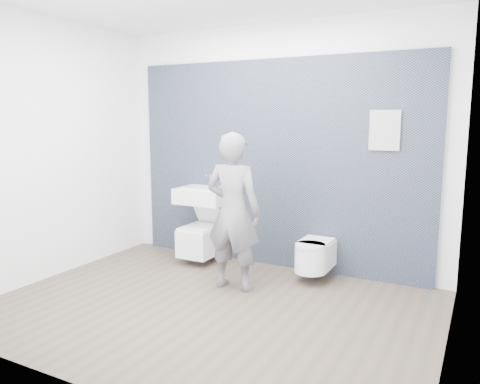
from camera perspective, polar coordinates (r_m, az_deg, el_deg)
The scene contains 8 objects.
ground at distance 4.48m, azimuth -3.69°, elevation -13.84°, with size 4.00×4.00×0.00m, color brown.
room_shell at distance 4.12m, azimuth -3.94°, elevation 9.02°, with size 4.00×4.00×4.00m.
tile_wall at distance 5.70m, azimuth 4.13°, elevation -8.74°, with size 3.60×0.06×2.40m, color black.
washbasin at distance 5.66m, azimuth -4.46°, elevation -0.38°, with size 0.62×0.46×0.46m.
toilet_square at distance 5.73m, azimuth -4.66°, elevation -5.69°, with size 0.39×0.57×0.72m.
toilet_rounded at distance 5.13m, azimuth 8.99°, elevation -7.65°, with size 0.34×0.57×0.31m.
info_placard at distance 5.31m, azimuth 16.41°, elevation -10.45°, with size 0.31×0.03×0.41m, color white.
visitor at distance 4.72m, azimuth -0.83°, elevation -2.42°, with size 0.58×0.38×1.60m, color gray.
Camera 1 is at (2.17, -3.51, 1.74)m, focal length 35.00 mm.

